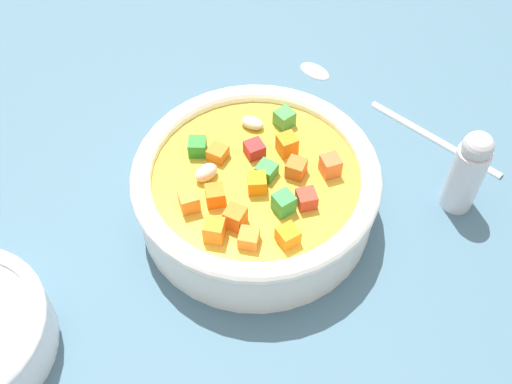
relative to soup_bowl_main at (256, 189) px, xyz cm
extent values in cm
cube|color=#42667A|center=(0.00, 0.02, -4.25)|extent=(140.00, 140.00, 2.00)
cylinder|color=white|center=(0.00, 0.02, -0.95)|extent=(20.21, 20.21, 4.60)
torus|color=white|center=(0.00, 0.02, 1.88)|extent=(20.77, 20.77, 1.78)
cylinder|color=gold|center=(0.00, 0.02, 1.55)|extent=(17.26, 17.26, 0.40)
ellipsoid|color=beige|center=(0.14, 5.58, 2.23)|extent=(2.46, 2.16, 0.96)
cube|color=orange|center=(-3.37, -2.46, 2.51)|extent=(1.65, 1.65, 1.53)
cube|color=orange|center=(3.30, -0.06, 2.48)|extent=(1.98, 1.98, 1.45)
cube|color=orange|center=(6.11, 0.18, 2.62)|extent=(1.84, 1.84, 1.74)
cube|color=red|center=(0.15, 2.36, 2.38)|extent=(1.94, 1.94, 1.25)
cube|color=green|center=(2.81, 5.70, 2.52)|extent=(2.07, 2.07, 1.53)
cube|color=green|center=(0.88, 0.25, 2.33)|extent=(2.06, 2.06, 1.16)
cube|color=green|center=(1.97, -3.58, 2.61)|extent=(2.02, 2.02, 1.72)
cube|color=orange|center=(-3.08, 2.17, 2.31)|extent=(2.03, 2.03, 1.11)
cube|color=orange|center=(-0.91, -6.52, 2.35)|extent=(1.80, 1.80, 1.21)
cube|color=orange|center=(2.77, 2.56, 2.60)|extent=(1.93, 1.93, 1.69)
cube|color=#268628|center=(-4.78, 2.85, 2.46)|extent=(1.59, 1.59, 1.41)
cube|color=orange|center=(-5.43, -2.93, 2.56)|extent=(1.82, 1.82, 1.62)
cube|color=orange|center=(-0.28, -1.38, 2.48)|extent=(1.49, 1.49, 1.47)
cube|color=orange|center=(2.05, -6.55, 2.45)|extent=(2.01, 2.01, 1.40)
cube|color=orange|center=(-3.49, -5.85, 2.63)|extent=(1.80, 1.80, 1.76)
cube|color=orange|center=(-1.87, -4.71, 2.59)|extent=(2.02, 2.02, 1.67)
cube|color=red|center=(3.82, -3.15, 2.44)|extent=(1.74, 1.74, 1.37)
ellipsoid|color=beige|center=(-4.08, -0.43, 2.41)|extent=(2.45, 2.34, 1.33)
cylinder|color=silver|center=(17.79, 7.66, -2.86)|extent=(10.76, 10.68, 0.77)
ellipsoid|color=silver|center=(7.31, 18.05, -2.81)|extent=(3.98, 3.97, 0.88)
cylinder|color=silver|center=(17.91, 0.13, 0.15)|extent=(2.90, 2.90, 6.80)
sphere|color=silver|center=(17.91, 0.13, 4.20)|extent=(2.61, 2.61, 2.61)
camera|label=1|loc=(-1.84, -32.82, 42.03)|focal=44.19mm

